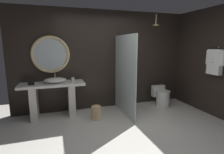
{
  "coord_description": "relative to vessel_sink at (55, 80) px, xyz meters",
  "views": [
    {
      "loc": [
        -1.31,
        -2.7,
        1.72
      ],
      "look_at": [
        -0.17,
        0.8,
        1.04
      ],
      "focal_mm": 28.26,
      "sensor_mm": 36.0,
      "label": 1
    }
  ],
  "objects": [
    {
      "name": "back_wall_panel",
      "position": [
        1.33,
        0.31,
        0.41
      ],
      "size": [
        4.8,
        0.1,
        2.6
      ],
      "primitive_type": "cube",
      "color": "black",
      "rests_on": "ground_plane"
    },
    {
      "name": "tissue_box",
      "position": [
        -0.51,
        -0.07,
        -0.02
      ],
      "size": [
        0.12,
        0.12,
        0.07
      ],
      "primitive_type": "cube",
      "color": "black",
      "rests_on": "vanity_counter"
    },
    {
      "name": "round_wall_mirror",
      "position": [
        -0.07,
        0.22,
        0.59
      ],
      "size": [
        0.9,
        0.07,
        0.9
      ],
      "color": "#D6B77F"
    },
    {
      "name": "ground_plane",
      "position": [
        1.33,
        -1.59,
        -0.89
      ],
      "size": [
        5.76,
        5.76,
        0.0
      ],
      "primitive_type": "plane",
      "color": "silver"
    },
    {
      "name": "waste_bin",
      "position": [
        0.87,
        -0.5,
        -0.72
      ],
      "size": [
        0.23,
        0.23,
        0.34
      ],
      "color": "#D6B77F",
      "rests_on": "ground_plane"
    },
    {
      "name": "side_wall_right",
      "position": [
        3.68,
        -0.83,
        0.41
      ],
      "size": [
        0.1,
        2.47,
        2.6
      ],
      "primitive_type": "cube",
      "color": "black",
      "rests_on": "ground_plane"
    },
    {
      "name": "tumbler_cup",
      "position": [
        0.41,
        -0.01,
        -0.01
      ],
      "size": [
        0.08,
        0.08,
        0.1
      ],
      "primitive_type": "cylinder",
      "color": "silver",
      "rests_on": "vanity_counter"
    },
    {
      "name": "toilet",
      "position": [
        2.85,
        -0.15,
        -0.62
      ],
      "size": [
        0.38,
        0.54,
        0.54
      ],
      "color": "white",
      "rests_on": "ground_plane"
    },
    {
      "name": "hanging_bathrobe",
      "position": [
        3.54,
        -1.16,
        0.45
      ],
      "size": [
        0.2,
        0.48,
        0.65
      ],
      "color": "#D6B77F"
    },
    {
      "name": "rain_shower_head",
      "position": [
        2.62,
        -0.06,
        1.36
      ],
      "size": [
        0.17,
        0.17,
        0.29
      ],
      "color": "#D6B77F"
    },
    {
      "name": "shower_glass_panel",
      "position": [
        1.61,
        -0.39,
        0.08
      ],
      "size": [
        0.02,
        1.31,
        1.94
      ],
      "primitive_type": "cube",
      "color": "silver",
      "rests_on": "ground_plane"
    },
    {
      "name": "vessel_sink",
      "position": [
        0.0,
        0.0,
        0.0
      ],
      "size": [
        0.52,
        0.43,
        0.19
      ],
      "color": "white",
      "rests_on": "vanity_counter"
    },
    {
      "name": "vanity_counter",
      "position": [
        -0.07,
        -0.04,
        -0.38
      ],
      "size": [
        1.47,
        0.55,
        0.83
      ],
      "color": "silver",
      "rests_on": "ground_plane"
    }
  ]
}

